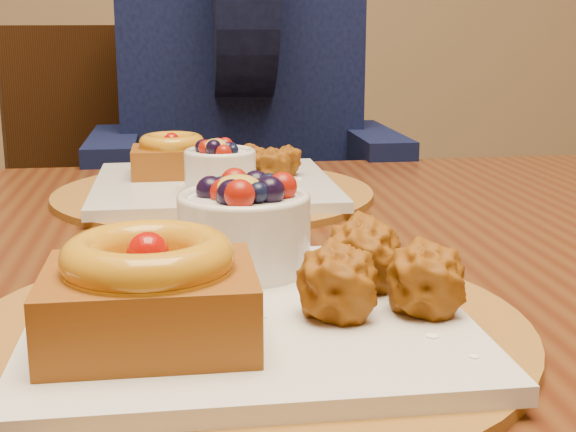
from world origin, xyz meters
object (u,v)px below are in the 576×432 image
at_px(place_setting_near, 240,290).
at_px(chair_far, 151,250).
at_px(place_setting_far, 212,180).
at_px(diner, 239,77).
at_px(dining_table, 228,324).

xyz_separation_m(place_setting_near, chair_far, (-0.09, 1.01, -0.26)).
distance_m(place_setting_near, place_setting_far, 0.43).
bearing_deg(diner, place_setting_near, -99.83).
bearing_deg(chair_far, diner, -57.77).
xyz_separation_m(dining_table, chair_far, (-0.10, 0.80, -0.15)).
bearing_deg(place_setting_near, dining_table, 88.96).
xyz_separation_m(place_setting_far, chair_far, (-0.10, 0.58, -0.25)).
bearing_deg(chair_far, place_setting_far, -104.12).
relative_size(place_setting_near, place_setting_far, 1.00).
height_order(place_setting_far, diner, diner).
height_order(chair_far, diner, diner).
distance_m(dining_table, chair_far, 0.82).
bearing_deg(dining_table, diner, 84.25).
distance_m(chair_far, diner, 0.39).
bearing_deg(place_setting_near, chair_far, 95.28).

